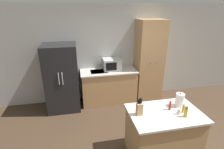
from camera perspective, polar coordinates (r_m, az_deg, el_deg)
wall_back at (r=4.93m, az=3.78°, el=7.05°), size 7.20×0.06×2.60m
refrigerator at (r=4.55m, az=-15.98°, el=-1.05°), size 0.80×0.75×1.69m
back_counter at (r=4.82m, az=-1.04°, el=-3.86°), size 1.50×0.62×0.92m
pantry_cabinet at (r=4.92m, az=11.95°, el=4.26°), size 0.70×0.57×2.22m
kitchen_island at (r=3.34m, az=16.16°, el=-18.12°), size 1.20×0.81×0.88m
microwave at (r=4.67m, az=-0.05°, el=3.39°), size 0.47×0.40×0.30m
knife_block at (r=2.88m, az=8.96°, el=-10.92°), size 0.10×0.08×0.31m
spice_bottle_tall_dark at (r=3.14m, az=18.41°, el=-9.65°), size 0.04×0.04×0.16m
spice_bottle_short_red at (r=3.08m, az=20.93°, el=-11.19°), size 0.04×0.04×0.11m
spice_bottle_amber_oil at (r=3.04m, az=22.99°, el=-11.21°), size 0.06×0.06×0.18m
spice_bottle_green_herb at (r=3.15m, az=22.32°, el=-10.14°), size 0.04×0.04×0.16m
kettle at (r=3.28m, az=21.23°, el=-7.75°), size 0.15×0.15×0.26m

